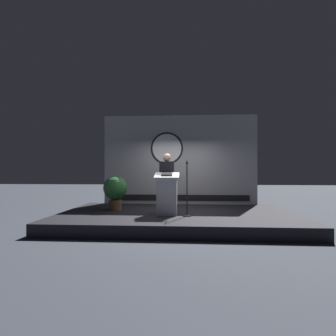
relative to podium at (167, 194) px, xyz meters
The scene contains 7 objects.
ground_plane 1.02m from the podium, 63.47° to the left, with size 40.00×40.00×0.00m, color #383D47.
stage_platform 0.90m from the podium, 63.47° to the left, with size 6.40×4.00×0.30m, color black.
banner_display 2.58m from the podium, 83.91° to the left, with size 5.24×0.12×3.04m.
podium is the anchor object (origin of this frame).
speaker_person 0.56m from the podium, 94.37° to the left, with size 0.40×0.26×1.62m.
microphone_stand 0.53m from the podium, 10.55° to the right, with size 0.24×0.53×1.41m.
potted_plant 1.73m from the podium, 154.54° to the left, with size 0.69×0.69×0.99m.
Camera 1 is at (0.27, -7.85, 1.47)m, focal length 30.16 mm.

